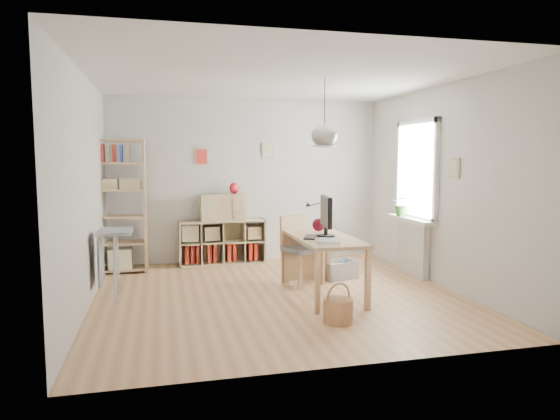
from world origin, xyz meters
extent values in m
plane|color=tan|center=(0.00, 0.00, 0.00)|extent=(4.50, 4.50, 0.00)
plane|color=white|center=(0.00, 2.25, 1.35)|extent=(4.50, 0.00, 4.50)
plane|color=white|center=(0.00, -2.25, 1.35)|extent=(4.50, 0.00, 4.50)
plane|color=white|center=(-2.25, 0.00, 1.35)|extent=(0.00, 4.50, 4.50)
plane|color=white|center=(2.25, 0.00, 1.35)|extent=(0.00, 4.50, 4.50)
plane|color=white|center=(0.00, 0.00, 2.70)|extent=(4.50, 4.50, 0.00)
cylinder|color=black|center=(0.55, -0.15, 2.36)|extent=(0.01, 0.01, 0.68)
ellipsoid|color=silver|center=(0.55, -0.15, 2.00)|extent=(0.32, 0.32, 0.27)
cube|color=white|center=(2.23, 0.60, 1.55)|extent=(0.03, 1.00, 1.30)
cube|color=white|center=(2.21, 0.06, 1.55)|extent=(0.06, 0.08, 1.46)
cube|color=white|center=(2.21, 1.14, 1.55)|extent=(0.06, 0.08, 1.46)
cube|color=white|center=(2.21, 0.60, 2.24)|extent=(0.06, 1.16, 0.08)
cube|color=white|center=(2.21, 0.60, 0.86)|extent=(0.06, 1.16, 0.08)
cube|color=silver|center=(2.19, 0.60, 0.40)|extent=(0.10, 0.80, 0.80)
cube|color=white|center=(2.14, 0.60, 0.83)|extent=(0.22, 1.20, 0.06)
cube|color=tan|center=(0.55, -0.15, 0.73)|extent=(0.70, 1.50, 0.04)
cube|color=tan|center=(0.25, -0.85, 0.35)|extent=(0.06, 0.06, 0.71)
cube|color=tan|center=(0.25, 0.55, 0.35)|extent=(0.06, 0.06, 0.71)
cube|color=tan|center=(0.85, -0.85, 0.35)|extent=(0.06, 0.06, 0.71)
cube|color=tan|center=(0.85, 0.55, 0.35)|extent=(0.06, 0.06, 0.71)
cube|color=tan|center=(-0.45, 2.04, 0.01)|extent=(1.40, 0.38, 0.03)
cube|color=tan|center=(-0.45, 2.04, 0.70)|extent=(1.40, 0.38, 0.03)
cube|color=tan|center=(-1.14, 2.04, 0.36)|extent=(0.03, 0.38, 0.72)
cube|color=tan|center=(0.23, 2.04, 0.36)|extent=(0.03, 0.38, 0.72)
cube|color=tan|center=(-0.45, 2.22, 0.36)|extent=(1.40, 0.02, 0.72)
cube|color=maroon|center=(-1.03, 2.06, 0.19)|extent=(0.06, 0.26, 0.30)
cube|color=maroon|center=(-0.94, 2.06, 0.19)|extent=(0.05, 0.26, 0.30)
cube|color=maroon|center=(-0.86, 2.06, 0.19)|extent=(0.05, 0.26, 0.30)
cube|color=maroon|center=(-0.67, 2.06, 0.19)|extent=(0.05, 0.26, 0.30)
cube|color=maroon|center=(-0.58, 2.06, 0.19)|extent=(0.05, 0.26, 0.30)
cube|color=maroon|center=(-0.35, 2.06, 0.19)|extent=(0.06, 0.26, 0.30)
cube|color=maroon|center=(-0.26, 2.06, 0.19)|extent=(0.06, 0.26, 0.30)
cube|color=maroon|center=(0.00, 2.06, 0.19)|extent=(0.06, 0.26, 0.30)
cube|color=maroon|center=(0.09, 2.06, 0.19)|extent=(0.05, 0.26, 0.30)
cube|color=tan|center=(-2.41, 1.80, 1.00)|extent=(0.04, 0.38, 2.00)
cube|color=tan|center=(-1.65, 1.80, 1.00)|extent=(0.04, 0.38, 2.00)
cube|color=tan|center=(-2.03, 1.80, 0.05)|extent=(0.76, 0.38, 0.03)
cube|color=tan|center=(-2.03, 1.80, 0.45)|extent=(0.76, 0.38, 0.03)
cube|color=tan|center=(-2.03, 1.80, 0.85)|extent=(0.76, 0.38, 0.03)
cube|color=tan|center=(-2.03, 1.80, 1.25)|extent=(0.76, 0.38, 0.03)
cube|color=tan|center=(-2.03, 1.80, 1.65)|extent=(0.76, 0.38, 0.03)
cube|color=tan|center=(-2.03, 1.80, 1.98)|extent=(0.76, 0.38, 0.03)
cube|color=#2A419A|center=(-2.31, 1.80, 1.79)|extent=(0.04, 0.18, 0.26)
cube|color=maroon|center=(-2.23, 1.80, 1.79)|extent=(0.04, 0.18, 0.26)
cube|color=beige|center=(-2.15, 1.80, 1.79)|extent=(0.04, 0.18, 0.26)
cube|color=maroon|center=(-2.07, 1.80, 1.79)|extent=(0.04, 0.18, 0.26)
cube|color=#2A419A|center=(-1.97, 1.80, 1.79)|extent=(0.04, 0.18, 0.26)
cube|color=beige|center=(-1.87, 1.80, 1.79)|extent=(0.04, 0.18, 0.26)
cube|color=gray|center=(-1.97, 0.35, 0.83)|extent=(0.40, 0.55, 0.04)
cylinder|color=silver|center=(-1.97, 0.13, 0.41)|extent=(0.03, 0.03, 0.82)
cylinder|color=silver|center=(-1.97, 0.57, 0.41)|extent=(0.03, 0.03, 0.82)
cube|color=gray|center=(-2.15, 0.35, 0.50)|extent=(0.02, 0.50, 0.62)
cube|color=gray|center=(0.46, 0.46, 0.49)|extent=(0.59, 0.59, 0.07)
cube|color=tan|center=(0.35, 0.21, 0.23)|extent=(0.05, 0.05, 0.46)
cube|color=tan|center=(0.20, 0.57, 0.23)|extent=(0.05, 0.05, 0.46)
cube|color=tan|center=(0.71, 0.35, 0.23)|extent=(0.05, 0.05, 0.46)
cube|color=tan|center=(0.57, 0.71, 0.23)|extent=(0.05, 0.05, 0.46)
cube|color=tan|center=(0.38, 0.65, 0.73)|extent=(0.44, 0.20, 0.41)
cylinder|color=#9D6B47|center=(0.37, -1.19, 0.13)|extent=(0.31, 0.31, 0.26)
torus|color=#9D6B47|center=(0.37, -1.19, 0.27)|extent=(0.30, 0.13, 0.31)
cube|color=silver|center=(1.05, 0.65, 0.01)|extent=(0.57, 0.46, 0.02)
cube|color=silver|center=(0.82, 0.59, 0.13)|extent=(0.11, 0.33, 0.26)
cube|color=silver|center=(1.28, 0.71, 0.13)|extent=(0.11, 0.33, 0.26)
cube|color=silver|center=(1.09, 0.50, 0.13)|extent=(0.48, 0.15, 0.26)
cube|color=silver|center=(1.00, 0.81, 0.13)|extent=(0.48, 0.15, 0.26)
cube|color=silver|center=(0.97, 0.95, 0.37)|extent=(0.52, 0.29, 0.32)
sphere|color=yellow|center=(0.95, 0.57, 0.19)|extent=(0.11, 0.11, 0.11)
sphere|color=#1868AD|center=(1.12, 0.71, 0.19)|extent=(0.11, 0.11, 0.11)
sphere|color=#C85F19|center=(1.03, 0.63, 0.19)|extent=(0.11, 0.11, 0.11)
sphere|color=green|center=(1.20, 0.62, 0.19)|extent=(0.11, 0.11, 0.11)
cylinder|color=black|center=(0.58, -0.14, 0.76)|extent=(0.23, 0.23, 0.02)
cylinder|color=black|center=(0.58, -0.14, 0.82)|extent=(0.05, 0.05, 0.11)
cube|color=black|center=(0.58, -0.14, 1.07)|extent=(0.14, 0.58, 0.38)
cube|color=black|center=(0.37, -0.18, 0.76)|extent=(0.26, 0.38, 0.02)
cylinder|color=black|center=(0.82, 0.45, 0.77)|extent=(0.05, 0.05, 0.04)
cylinder|color=black|center=(0.82, 0.45, 0.94)|extent=(0.01, 0.01, 0.35)
cone|color=black|center=(0.52, 0.37, 1.10)|extent=(0.09, 0.06, 0.08)
sphere|color=#450916|center=(0.64, 0.32, 0.83)|extent=(0.17, 0.17, 0.17)
cube|color=white|center=(0.49, -0.57, 0.77)|extent=(0.36, 0.39, 0.03)
cube|color=tan|center=(-0.44, 2.04, 0.93)|extent=(0.77, 0.40, 0.43)
ellipsoid|color=maroon|center=(-0.25, 2.04, 1.24)|extent=(0.16, 0.16, 0.19)
imported|color=#2E6526|center=(2.12, 0.80, 1.04)|extent=(0.42, 0.40, 0.37)
camera|label=1|loc=(-1.42, -6.00, 1.73)|focal=32.00mm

